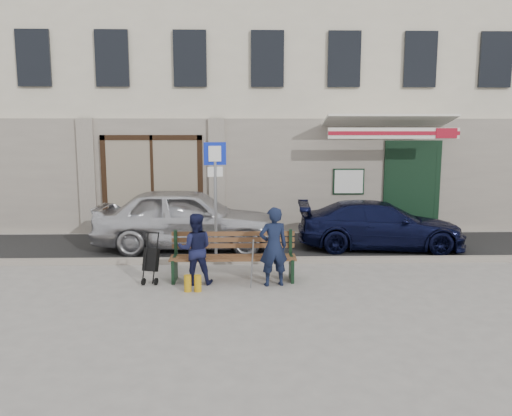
{
  "coord_description": "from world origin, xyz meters",
  "views": [
    {
      "loc": [
        -0.68,
        -9.05,
        2.81
      ],
      "look_at": [
        -0.4,
        1.6,
        1.2
      ],
      "focal_mm": 35.0,
      "sensor_mm": 36.0,
      "label": 1
    }
  ],
  "objects_px": {
    "car_silver": "(188,218)",
    "stroller": "(151,261)",
    "bench": "(231,257)",
    "man": "(273,247)",
    "car_navy": "(380,225)",
    "woman": "(195,249)",
    "parking_sign": "(215,183)"
  },
  "relations": [
    {
      "from": "car_navy",
      "to": "bench",
      "type": "height_order",
      "value": "car_navy"
    },
    {
      "from": "car_silver",
      "to": "man",
      "type": "height_order",
      "value": "car_silver"
    },
    {
      "from": "man",
      "to": "woman",
      "type": "height_order",
      "value": "man"
    },
    {
      "from": "car_navy",
      "to": "stroller",
      "type": "bearing_deg",
      "value": 122.43
    },
    {
      "from": "car_navy",
      "to": "bench",
      "type": "bearing_deg",
      "value": 130.52
    },
    {
      "from": "car_silver",
      "to": "car_navy",
      "type": "xyz_separation_m",
      "value": [
        4.7,
        -0.09,
        -0.18
      ]
    },
    {
      "from": "woman",
      "to": "car_navy",
      "type": "bearing_deg",
      "value": -150.19
    },
    {
      "from": "stroller",
      "to": "car_silver",
      "type": "bearing_deg",
      "value": 99.9
    },
    {
      "from": "car_navy",
      "to": "bench",
      "type": "distance_m",
      "value": 4.42
    },
    {
      "from": "man",
      "to": "woman",
      "type": "distance_m",
      "value": 1.46
    },
    {
      "from": "car_silver",
      "to": "bench",
      "type": "height_order",
      "value": "car_silver"
    },
    {
      "from": "parking_sign",
      "to": "man",
      "type": "bearing_deg",
      "value": -71.5
    },
    {
      "from": "car_silver",
      "to": "stroller",
      "type": "height_order",
      "value": "car_silver"
    },
    {
      "from": "bench",
      "to": "man",
      "type": "distance_m",
      "value": 0.91
    },
    {
      "from": "car_navy",
      "to": "man",
      "type": "xyz_separation_m",
      "value": [
        -2.79,
        -2.93,
        0.16
      ]
    },
    {
      "from": "man",
      "to": "woman",
      "type": "bearing_deg",
      "value": -17.48
    },
    {
      "from": "bench",
      "to": "man",
      "type": "xyz_separation_m",
      "value": [
        0.8,
        -0.34,
        0.28
      ]
    },
    {
      "from": "car_silver",
      "to": "woman",
      "type": "distance_m",
      "value": 2.92
    },
    {
      "from": "parking_sign",
      "to": "stroller",
      "type": "relative_size",
      "value": 2.76
    },
    {
      "from": "woman",
      "to": "car_silver",
      "type": "bearing_deg",
      "value": -84.55
    },
    {
      "from": "bench",
      "to": "stroller",
      "type": "height_order",
      "value": "bench"
    },
    {
      "from": "parking_sign",
      "to": "woman",
      "type": "bearing_deg",
      "value": -115.11
    },
    {
      "from": "car_silver",
      "to": "car_navy",
      "type": "bearing_deg",
      "value": -89.85
    },
    {
      "from": "parking_sign",
      "to": "bench",
      "type": "xyz_separation_m",
      "value": [
        0.36,
        -1.42,
        -1.29
      ]
    },
    {
      "from": "stroller",
      "to": "car_navy",
      "type": "bearing_deg",
      "value": 45.73
    },
    {
      "from": "stroller",
      "to": "woman",
      "type": "bearing_deg",
      "value": 10.29
    },
    {
      "from": "car_silver",
      "to": "stroller",
      "type": "distance_m",
      "value": 2.82
    },
    {
      "from": "car_navy",
      "to": "car_silver",
      "type": "bearing_deg",
      "value": 93.58
    },
    {
      "from": "car_navy",
      "to": "parking_sign",
      "type": "bearing_deg",
      "value": 111.22
    },
    {
      "from": "parking_sign",
      "to": "stroller",
      "type": "xyz_separation_m",
      "value": [
        -1.15,
        -1.51,
        -1.33
      ]
    },
    {
      "from": "car_silver",
      "to": "woman",
      "type": "bearing_deg",
      "value": -169.74
    },
    {
      "from": "car_navy",
      "to": "man",
      "type": "relative_size",
      "value": 2.72
    }
  ]
}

